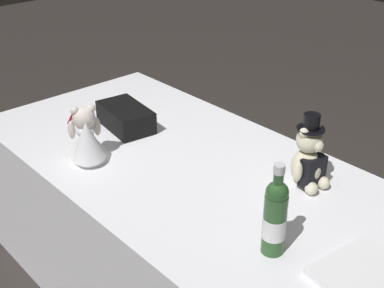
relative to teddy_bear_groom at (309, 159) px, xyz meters
The scene contains 7 objects.
reception_table 0.65m from the teddy_bear_groom, 150.18° to the right, with size 2.00×0.96×0.72m, color white.
teddy_bear_groom is the anchor object (origin of this frame).
teddy_bear_bride 0.87m from the teddy_bear_groom, 144.67° to the right, with size 0.24×0.21×0.23m.
champagne_bottle 0.42m from the teddy_bear_groom, 67.35° to the right, with size 0.07×0.07×0.31m.
signing_pen 1.16m from the teddy_bear_groom, 162.59° to the right, with size 0.11×0.10×0.01m.
gift_case_black 0.88m from the teddy_bear_groom, 165.88° to the right, with size 0.30×0.20×0.10m.
guestbook 0.50m from the teddy_bear_groom, 34.42° to the right, with size 0.19×0.27×0.02m, color white.
Camera 1 is at (1.34, -1.20, 1.79)m, focal length 49.25 mm.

